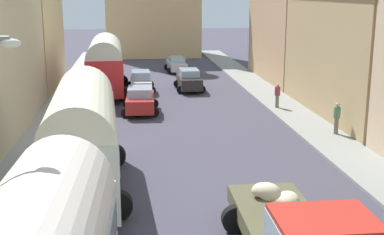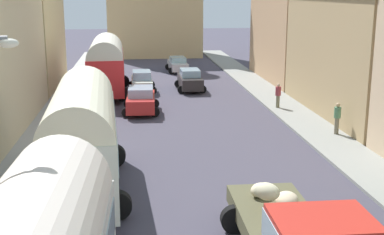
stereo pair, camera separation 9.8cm
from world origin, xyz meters
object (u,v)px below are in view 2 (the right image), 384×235
car_0 (190,80)px  car_3 (142,81)px  pedestrian_0 (337,117)px  pedestrian_2 (278,95)px  parked_bus_2 (106,63)px  parked_bus_1 (82,132)px  car_2 (141,100)px  car_1 (178,64)px

car_0 → car_3: car_0 is taller
car_0 → car_3: size_ratio=1.02×
car_3 → pedestrian_0: bearing=-54.3°
pedestrian_2 → parked_bus_2: bearing=150.4°
parked_bus_2 → car_3: bearing=19.1°
car_0 → pedestrian_2: size_ratio=2.42×
pedestrian_0 → pedestrian_2: size_ratio=1.06×
parked_bus_1 → parked_bus_2: 19.33m
parked_bus_1 → car_3: 20.45m
car_0 → pedestrian_2: 8.85m
car_0 → car_3: 3.71m
parked_bus_2 → pedestrian_2: 12.94m
parked_bus_1 → car_2: 13.43m
car_2 → parked_bus_1: bearing=-100.3°
car_0 → car_1: (-0.12, 9.51, -0.09)m
parked_bus_2 → car_3: size_ratio=2.13×
parked_bus_1 → car_3: parked_bus_1 is taller
parked_bus_2 → car_0: (6.28, 1.01, -1.53)m
parked_bus_2 → car_2: (2.38, -6.21, -1.53)m
parked_bus_2 → pedestrian_0: 18.06m
pedestrian_2 → car_1: bearing=106.6°
car_3 → car_0: bearing=1.9°
car_1 → car_2: size_ratio=1.06×
car_2 → pedestrian_2: (8.80, -0.15, 0.16)m
parked_bus_2 → car_1: size_ratio=2.02×
parked_bus_1 → car_1: size_ratio=2.10×
parked_bus_2 → car_2: size_ratio=2.14×
parked_bus_1 → car_1: 30.53m
parked_bus_2 → pedestrian_0: (12.51, -12.96, -1.31)m
parked_bus_1 → pedestrian_0: parked_bus_1 is taller
car_0 → car_2: size_ratio=1.03×
parked_bus_1 → pedestrian_0: size_ratio=4.91×
car_1 → car_0: bearing=-89.3°
car_2 → pedestrian_0: bearing=-33.7°
car_0 → pedestrian_2: bearing=-56.4°
pedestrian_0 → pedestrian_2: pedestrian_0 is taller
car_2 → car_3: bearing=88.5°
car_1 → pedestrian_2: size_ratio=2.49×
car_0 → car_2: 8.21m
parked_bus_2 → car_2: parked_bus_2 is taller
parked_bus_2 → pedestrian_2: (11.18, -6.36, -1.38)m
pedestrian_0 → pedestrian_2: 6.73m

